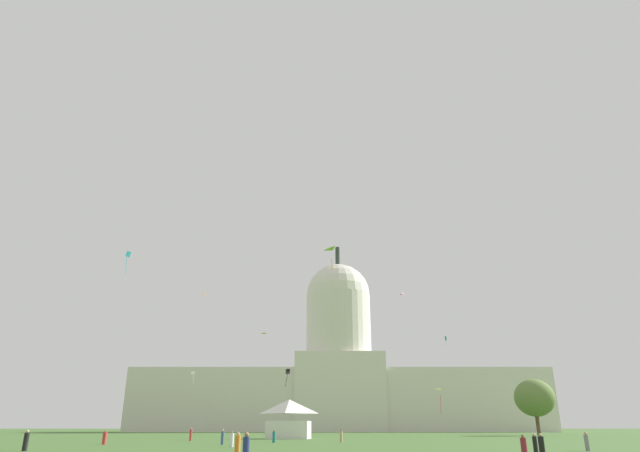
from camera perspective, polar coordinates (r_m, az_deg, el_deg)
capitol_building at (r=201.02m, az=2.18°, el=-15.79°), size 145.17×25.49×67.64m
event_tent at (r=94.93m, az=-3.17°, el=-19.74°), size 7.74×6.72×6.17m
tree_east_far at (r=132.90m, az=21.94°, el=-16.55°), size 9.29×9.59×11.80m
person_black_back_center at (r=55.35m, az=-28.62°, el=-19.42°), size 0.59×0.59×1.70m
person_maroon_back_left at (r=42.53m, az=20.97°, el=-21.03°), size 0.44×0.44×1.45m
person_red_front_left at (r=83.98m, az=-13.41°, el=-20.74°), size 0.43×0.43×1.77m
person_grey_mid_center at (r=54.44m, az=26.60°, el=-19.82°), size 0.42×0.42×1.55m
person_teal_near_tree_west at (r=73.41m, az=-4.75°, el=-21.41°), size 0.43×0.43×1.52m
person_denim_mid_left at (r=66.66m, az=-10.16°, el=-21.22°), size 0.49×0.49×1.65m
person_black_lawn_far_right at (r=43.70m, az=22.60°, el=-20.74°), size 0.42×0.42×1.51m
person_navy_front_right at (r=33.00m, az=-7.72°, el=-22.41°), size 0.42×0.42×1.69m
person_white_near_tent at (r=59.33m, az=-9.21°, el=-21.49°), size 0.45×0.45×1.51m
person_tan_edge_west at (r=75.59m, az=2.40°, el=-21.39°), size 0.42×0.42×1.59m
person_orange_mid_right at (r=45.85m, az=-8.59°, el=-21.88°), size 0.44×0.44×1.54m
person_red_lawn_far_left at (r=70.63m, az=-21.75°, el=-20.17°), size 0.63×0.63×1.56m
person_black_near_tree_east at (r=45.35m, az=22.01°, el=-20.72°), size 0.46×0.46×1.52m
kite_lime_mid at (r=64.89m, az=1.47°, el=-2.92°), size 1.49×1.72×2.27m
kite_cyan_mid at (r=95.85m, az=-19.60°, el=-3.13°), size 0.80×0.52×3.86m
kite_black_low at (r=90.32m, az=-3.30°, el=-15.19°), size 0.78×0.82×2.84m
kite_white_low at (r=135.34m, az=-13.19°, el=-15.06°), size 0.94×0.88×3.01m
kite_gold_mid at (r=156.62m, az=-5.82°, el=-11.30°), size 1.44×0.87×0.32m
kite_yellow_low at (r=107.56m, az=12.88°, el=-16.95°), size 1.36×1.25×3.99m
kite_magenta_mid at (r=145.08m, az=8.68°, el=-7.35°), size 1.58×1.61×0.28m
kite_turquoise_mid at (r=177.05m, az=13.33°, el=-11.58°), size 0.47×0.75×3.16m
kite_orange_mid at (r=131.62m, az=-12.09°, el=-7.15°), size 0.36×0.98×1.40m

